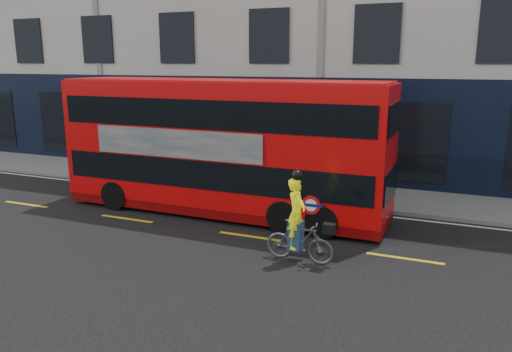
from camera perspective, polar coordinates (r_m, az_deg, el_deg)
The scene contains 7 objects.
ground at distance 12.16m, azimuth -3.50°, elevation -9.13°, with size 120.00×120.00×0.00m, color black.
pavement at distance 17.92m, azimuth 5.65°, elevation -1.69°, with size 60.00×3.00×0.12m, color slate.
kerb at distance 16.53m, azimuth 4.12°, elevation -2.89°, with size 60.00×0.12×0.13m, color slate.
road_edge_line at distance 16.28m, azimuth 3.78°, elevation -3.36°, with size 58.00×0.10×0.01m, color silver.
lane_dashes at distance 13.43m, azimuth -0.68°, elevation -6.91°, with size 58.00×0.12×0.01m, color gold, non-canonical shape.
bus at distance 15.06m, azimuth -3.79°, elevation 3.41°, with size 10.10×2.43×4.05m.
cyclist at distance 11.63m, azimuth 4.89°, elevation -6.33°, with size 1.66×0.61×2.19m.
Camera 1 is at (5.00, -10.10, 4.56)m, focal length 35.00 mm.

